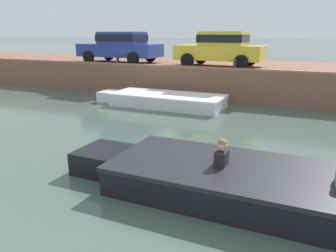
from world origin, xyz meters
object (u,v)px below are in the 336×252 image
motorboat_passing (252,184)px  mooring_bollard_mid (235,64)px  mooring_bollard_west (118,59)px  boat_moored_west_white (163,100)px  car_left_inner_yellow (221,48)px  car_leftmost_blue (121,46)px

motorboat_passing → mooring_bollard_mid: (-2.33, 8.36, 1.34)m
mooring_bollard_west → mooring_bollard_mid: same height
boat_moored_west_white → mooring_bollard_mid: size_ratio=12.12×
mooring_bollard_west → mooring_bollard_mid: (5.77, 0.00, 0.00)m
boat_moored_west_white → mooring_bollard_west: (-3.36, 2.00, 1.37)m
mooring_bollard_mid → car_left_inner_yellow: bearing=130.4°
car_left_inner_yellow → car_leftmost_blue: bearing=180.0°
motorboat_passing → mooring_bollard_west: mooring_bollard_west is taller
motorboat_passing → car_leftmost_blue: car_leftmost_blue is taller
boat_moored_west_white → car_left_inner_yellow: car_left_inner_yellow is taller
car_left_inner_yellow → mooring_bollard_mid: 1.55m
car_leftmost_blue → mooring_bollard_west: (0.49, -1.09, -0.61)m
car_left_inner_yellow → mooring_bollard_mid: car_left_inner_yellow is taller
boat_moored_west_white → motorboat_passing: bearing=-53.3°
mooring_bollard_west → mooring_bollard_mid: size_ratio=1.00×
car_left_inner_yellow → mooring_bollard_mid: (0.92, -1.09, -0.61)m
car_leftmost_blue → mooring_bollard_west: size_ratio=9.71×
boat_moored_west_white → mooring_bollard_mid: mooring_bollard_mid is taller
motorboat_passing → mooring_bollard_mid: 8.78m
boat_moored_west_white → car_leftmost_blue: (-3.86, 3.09, 1.98)m
boat_moored_west_white → car_left_inner_yellow: (1.48, 3.09, 1.98)m
boat_moored_west_white → car_leftmost_blue: car_leftmost_blue is taller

